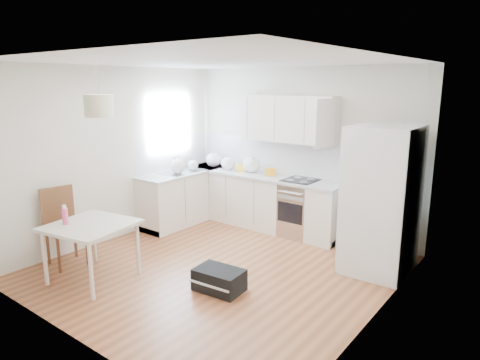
# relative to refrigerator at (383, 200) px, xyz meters

# --- Properties ---
(floor) EXTENTS (4.20, 4.20, 0.00)m
(floor) POSITION_rel_refrigerator_xyz_m (-1.70, -1.30, -0.96)
(floor) COLOR brown
(floor) RESTS_ON ground
(ceiling) EXTENTS (4.20, 4.20, 0.00)m
(ceiling) POSITION_rel_refrigerator_xyz_m (-1.70, -1.30, 1.74)
(ceiling) COLOR white
(ceiling) RESTS_ON wall_back
(wall_back) EXTENTS (4.20, 0.00, 4.20)m
(wall_back) POSITION_rel_refrigerator_xyz_m (-1.70, 0.80, 0.39)
(wall_back) COLOR beige
(wall_back) RESTS_ON floor
(wall_left) EXTENTS (0.00, 4.20, 4.20)m
(wall_left) POSITION_rel_refrigerator_xyz_m (-3.80, -1.30, 0.39)
(wall_left) COLOR beige
(wall_left) RESTS_ON floor
(wall_right) EXTENTS (0.00, 4.20, 4.20)m
(wall_right) POSITION_rel_refrigerator_xyz_m (0.40, -1.30, 0.39)
(wall_right) COLOR beige
(wall_right) RESTS_ON floor
(window_glassblock) EXTENTS (0.02, 1.00, 1.00)m
(window_glassblock) POSITION_rel_refrigerator_xyz_m (-3.79, -0.15, 0.79)
(window_glassblock) COLOR #BFE0F9
(window_glassblock) RESTS_ON wall_left
(cabinets_back) EXTENTS (3.00, 0.60, 0.88)m
(cabinets_back) POSITION_rel_refrigerator_xyz_m (-2.30, 0.50, -0.52)
(cabinets_back) COLOR silver
(cabinets_back) RESTS_ON floor
(cabinets_left) EXTENTS (0.60, 1.80, 0.88)m
(cabinets_left) POSITION_rel_refrigerator_xyz_m (-3.50, -0.10, -0.52)
(cabinets_left) COLOR silver
(cabinets_left) RESTS_ON floor
(counter_back) EXTENTS (3.02, 0.64, 0.04)m
(counter_back) POSITION_rel_refrigerator_xyz_m (-2.30, 0.50, -0.06)
(counter_back) COLOR silver
(counter_back) RESTS_ON cabinets_back
(counter_left) EXTENTS (0.64, 1.82, 0.04)m
(counter_left) POSITION_rel_refrigerator_xyz_m (-3.50, -0.10, -0.06)
(counter_left) COLOR silver
(counter_left) RESTS_ON cabinets_left
(backsplash_back) EXTENTS (3.00, 0.01, 0.58)m
(backsplash_back) POSITION_rel_refrigerator_xyz_m (-2.30, 0.80, 0.25)
(backsplash_back) COLOR white
(backsplash_back) RESTS_ON wall_back
(backsplash_left) EXTENTS (0.01, 1.80, 0.58)m
(backsplash_left) POSITION_rel_refrigerator_xyz_m (-3.80, -0.10, 0.25)
(backsplash_left) COLOR white
(backsplash_left) RESTS_ON wall_left
(upper_cabinets) EXTENTS (1.70, 0.32, 0.75)m
(upper_cabinets) POSITION_rel_refrigerator_xyz_m (-1.85, 0.64, 0.91)
(upper_cabinets) COLOR silver
(upper_cabinets) RESTS_ON wall_back
(range_oven) EXTENTS (0.50, 0.61, 0.88)m
(range_oven) POSITION_rel_refrigerator_xyz_m (-1.50, 0.50, -0.52)
(range_oven) COLOR #B3B5B8
(range_oven) RESTS_ON floor
(sink) EXTENTS (0.50, 0.80, 0.16)m
(sink) POSITION_rel_refrigerator_xyz_m (-3.50, -0.15, -0.05)
(sink) COLOR #B3B5B8
(sink) RESTS_ON counter_left
(refrigerator) EXTENTS (0.95, 1.00, 1.93)m
(refrigerator) POSITION_rel_refrigerator_xyz_m (0.00, 0.00, 0.00)
(refrigerator) COLOR white
(refrigerator) RESTS_ON floor
(dining_table) EXTENTS (1.07, 1.07, 0.74)m
(dining_table) POSITION_rel_refrigerator_xyz_m (-2.76, -2.51, -0.31)
(dining_table) COLOR beige
(dining_table) RESTS_ON floor
(dining_chair) EXTENTS (0.51, 0.51, 1.06)m
(dining_chair) POSITION_rel_refrigerator_xyz_m (-3.44, -2.45, -0.43)
(dining_chair) COLOR #482515
(dining_chair) RESTS_ON floor
(drink_bottle) EXTENTS (0.08, 0.08, 0.25)m
(drink_bottle) POSITION_rel_refrigerator_xyz_m (-2.99, -2.70, -0.10)
(drink_bottle) COLOR #DA3C70
(drink_bottle) RESTS_ON dining_table
(gym_bag) EXTENTS (0.61, 0.42, 0.27)m
(gym_bag) POSITION_rel_refrigerator_xyz_m (-1.30, -1.77, -0.83)
(gym_bag) COLOR black
(gym_bag) RESTS_ON floor
(pendant_lamp) EXTENTS (0.37, 0.37, 0.26)m
(pendant_lamp) POSITION_rel_refrigerator_xyz_m (-2.66, -2.33, 1.22)
(pendant_lamp) COLOR beige
(pendant_lamp) RESTS_ON ceiling
(grocery_bag_a) EXTENTS (0.29, 0.25, 0.26)m
(grocery_bag_a) POSITION_rel_refrigerator_xyz_m (-3.36, 0.52, 0.09)
(grocery_bag_a) COLOR white
(grocery_bag_a) RESTS_ON counter_back
(grocery_bag_b) EXTENTS (0.26, 0.22, 0.24)m
(grocery_bag_b) POSITION_rel_refrigerator_xyz_m (-2.96, 0.46, 0.07)
(grocery_bag_b) COLOR white
(grocery_bag_b) RESTS_ON counter_back
(grocery_bag_c) EXTENTS (0.31, 0.27, 0.28)m
(grocery_bag_c) POSITION_rel_refrigerator_xyz_m (-2.49, 0.51, 0.10)
(grocery_bag_c) COLOR white
(grocery_bag_c) RESTS_ON counter_back
(grocery_bag_d) EXTENTS (0.20, 0.17, 0.18)m
(grocery_bag_d) POSITION_rel_refrigerator_xyz_m (-3.46, 0.08, 0.05)
(grocery_bag_d) COLOR white
(grocery_bag_d) RESTS_ON counter_back
(grocery_bag_e) EXTENTS (0.28, 0.24, 0.25)m
(grocery_bag_e) POSITION_rel_refrigerator_xyz_m (-3.45, -0.31, 0.08)
(grocery_bag_e) COLOR white
(grocery_bag_e) RESTS_ON counter_left
(snack_orange) EXTENTS (0.21, 0.19, 0.12)m
(snack_orange) POSITION_rel_refrigerator_xyz_m (-2.10, 0.53, 0.02)
(snack_orange) COLOR orange
(snack_orange) RESTS_ON counter_back
(snack_yellow) EXTENTS (0.19, 0.13, 0.12)m
(snack_yellow) POSITION_rel_refrigerator_xyz_m (-2.69, 0.53, 0.02)
(snack_yellow) COLOR yellow
(snack_yellow) RESTS_ON counter_back
(snack_red) EXTENTS (0.17, 0.16, 0.10)m
(snack_red) POSITION_rel_refrigerator_xyz_m (-3.07, 0.55, 0.01)
(snack_red) COLOR #B81733
(snack_red) RESTS_ON counter_back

